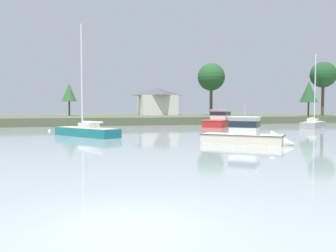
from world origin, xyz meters
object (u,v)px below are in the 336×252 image
cruiser_red (221,122)px  cruiser_cream (251,138)px  sailboat_grey (313,126)px  mooring_buoy_red (264,125)px  mooring_buoy_white (50,130)px  sailboat_teal (87,134)px

cruiser_red → cruiser_cream: bearing=-110.1°
cruiser_red → sailboat_grey: (12.54, -10.38, -0.50)m
sailboat_grey → mooring_buoy_red: 12.88m
sailboat_grey → cruiser_cream: bearing=-139.3°
cruiser_cream → sailboat_grey: (23.90, 20.58, -0.30)m
mooring_buoy_white → mooring_buoy_red: mooring_buoy_white is taller
sailboat_teal → mooring_buoy_white: 12.64m
sailboat_teal → mooring_buoy_white: size_ratio=30.83×
sailboat_teal → sailboat_grey: size_ratio=1.05×
cruiser_cream → sailboat_teal: bearing=137.1°
cruiser_cream → mooring_buoy_white: bearing=127.8°
mooring_buoy_white → mooring_buoy_red: (41.69, 8.20, -0.01)m
sailboat_teal → cruiser_cream: 19.86m
cruiser_red → mooring_buoy_white: bearing=-169.3°
cruiser_cream → sailboat_grey: 31.54m
mooring_buoy_white → sailboat_teal: bearing=-67.0°
sailboat_grey → mooring_buoy_white: sailboat_grey is taller
cruiser_red → sailboat_grey: size_ratio=0.77×
cruiser_red → sailboat_grey: 16.29m
sailboat_teal → sailboat_grey: (38.46, 7.07, -0.01)m
cruiser_cream → sailboat_grey: bearing=40.7°
mooring_buoy_white → cruiser_cream: bearing=-52.2°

